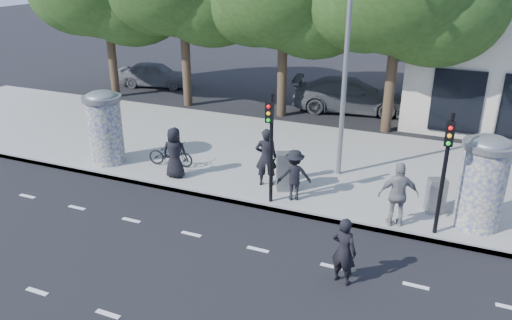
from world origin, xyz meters
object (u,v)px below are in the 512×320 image
at_px(ad_column_left, 105,125).
at_px(ped_a, 175,153).
at_px(traffic_pole_far, 445,163).
at_px(man_road, 344,251).
at_px(bicycle, 171,154).
at_px(cabinet_right, 436,196).
at_px(traffic_pole_near, 271,138).
at_px(cabinet_left, 286,172).
at_px(ped_d, 294,175).
at_px(street_lamp, 347,37).
at_px(ad_column_right, 483,180).
at_px(ped_e, 398,195).
at_px(car_right, 350,95).
at_px(car_left, 155,74).
at_px(ped_b, 266,157).

distance_m(ad_column_left, ped_a, 3.02).
distance_m(traffic_pole_far, man_road, 3.70).
xyz_separation_m(bicycle, cabinet_right, (8.97, 0.05, 0.09)).
height_order(traffic_pole_near, ped_a, traffic_pole_near).
relative_size(ped_a, cabinet_left, 1.39).
relative_size(traffic_pole_near, ped_d, 2.10).
xyz_separation_m(street_lamp, ped_a, (-5.03, -2.33, -3.77)).
distance_m(ad_column_right, bicycle, 10.14).
relative_size(street_lamp, cabinet_left, 6.37).
bearing_deg(ad_column_left, traffic_pole_far, -3.55).
distance_m(ped_a, ped_d, 4.23).
bearing_deg(cabinet_right, ped_e, -152.01).
height_order(ad_column_left, ped_a, ad_column_left).
distance_m(ped_a, bicycle, 1.09).
bearing_deg(ped_a, cabinet_right, 171.91).
relative_size(man_road, bicycle, 1.02).
relative_size(traffic_pole_near, car_right, 0.61).
bearing_deg(traffic_pole_near, car_left, 135.59).
bearing_deg(cabinet_right, ped_b, 157.09).
relative_size(traffic_pole_far, ped_d, 2.10).
relative_size(ped_d, car_right, 0.29).
bearing_deg(ped_b, bicycle, -21.61).
xyz_separation_m(ad_column_right, car_left, (-17.45, 10.50, -0.82)).
height_order(ped_a, cabinet_left, ped_a).
bearing_deg(cabinet_right, man_road, -137.29).
height_order(ped_d, car_left, ped_d).
height_order(ped_e, bicycle, ped_e).
height_order(ad_column_left, traffic_pole_near, traffic_pole_near).
distance_m(ad_column_right, ped_a, 9.46).
xyz_separation_m(traffic_pole_near, ped_b, (-0.58, 1.11, -1.11)).
bearing_deg(car_left, cabinet_left, -142.96).
distance_m(ped_b, bicycle, 3.76).
relative_size(traffic_pole_far, ped_b, 1.76).
distance_m(traffic_pole_far, ped_e, 1.56).
bearing_deg(car_right, street_lamp, 179.91).
bearing_deg(traffic_pole_far, ad_column_right, 42.21).
height_order(street_lamp, man_road, street_lamp).
bearing_deg(cabinet_right, car_right, 91.36).
relative_size(ped_b, cabinet_right, 1.85).
bearing_deg(traffic_pole_near, ped_a, 172.04).
bearing_deg(ped_e, man_road, 55.61).
height_order(man_road, bicycle, man_road).
bearing_deg(ped_e, ad_column_right, -177.10).
bearing_deg(bicycle, ped_d, -107.34).
bearing_deg(bicycle, ped_e, -106.80).
relative_size(traffic_pole_near, man_road, 2.01).
xyz_separation_m(street_lamp, ped_d, (-0.80, -2.36, -3.84)).
distance_m(cabinet_left, car_left, 15.72).
relative_size(ad_column_left, car_right, 0.48).
relative_size(street_lamp, car_left, 1.90).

